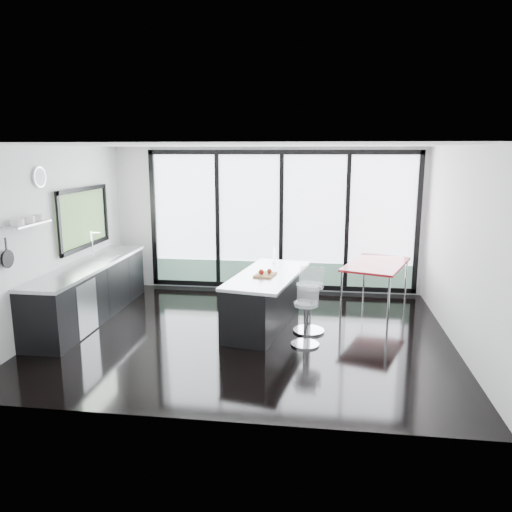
# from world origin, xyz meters

# --- Properties ---
(floor) EXTENTS (6.00, 5.00, 0.00)m
(floor) POSITION_xyz_m (0.00, 0.00, 0.00)
(floor) COLOR black
(floor) RESTS_ON ground
(ceiling) EXTENTS (6.00, 5.00, 0.00)m
(ceiling) POSITION_xyz_m (0.00, 0.00, 2.80)
(ceiling) COLOR white
(ceiling) RESTS_ON wall_back
(wall_back) EXTENTS (6.00, 0.09, 2.80)m
(wall_back) POSITION_xyz_m (0.27, 2.47, 1.27)
(wall_back) COLOR silver
(wall_back) RESTS_ON ground
(wall_front) EXTENTS (6.00, 0.00, 2.80)m
(wall_front) POSITION_xyz_m (0.00, -2.50, 1.40)
(wall_front) COLOR silver
(wall_front) RESTS_ON ground
(wall_left) EXTENTS (0.26, 5.00, 2.80)m
(wall_left) POSITION_xyz_m (-2.97, 0.27, 1.56)
(wall_left) COLOR silver
(wall_left) RESTS_ON ground
(wall_right) EXTENTS (0.00, 5.00, 2.80)m
(wall_right) POSITION_xyz_m (3.00, 0.00, 1.40)
(wall_right) COLOR silver
(wall_right) RESTS_ON ground
(counter_cabinets) EXTENTS (0.69, 3.24, 1.36)m
(counter_cabinets) POSITION_xyz_m (-2.67, 0.40, 0.46)
(counter_cabinets) COLOR black
(counter_cabinets) RESTS_ON floor
(island) EXTENTS (1.23, 2.21, 1.11)m
(island) POSITION_xyz_m (0.20, 0.42, 0.43)
(island) COLOR black
(island) RESTS_ON floor
(bar_stool_near) EXTENTS (0.46, 0.46, 0.64)m
(bar_stool_near) POSITION_xyz_m (0.89, -0.32, 0.32)
(bar_stool_near) COLOR silver
(bar_stool_near) RESTS_ON floor
(bar_stool_far) EXTENTS (0.55, 0.55, 0.76)m
(bar_stool_far) POSITION_xyz_m (0.93, 0.23, 0.38)
(bar_stool_far) COLOR silver
(bar_stool_far) RESTS_ON floor
(red_table) EXTENTS (1.33, 1.74, 0.82)m
(red_table) POSITION_xyz_m (2.03, 1.53, 0.41)
(red_table) COLOR maroon
(red_table) RESTS_ON floor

